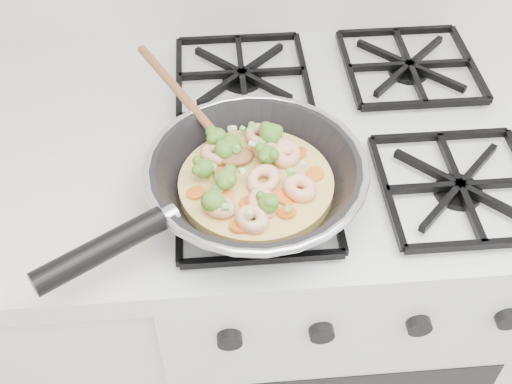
{
  "coord_description": "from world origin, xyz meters",
  "views": [
    {
      "loc": [
        -0.2,
        0.92,
        1.6
      ],
      "look_at": [
        -0.15,
        1.55,
        0.93
      ],
      "focal_mm": 45.31,
      "sensor_mm": 36.0,
      "label": 1
    }
  ],
  "objects": [
    {
      "name": "skillet",
      "position": [
        -0.16,
        1.55,
        0.96
      ],
      "size": [
        0.44,
        0.44,
        0.1
      ],
      "rotation": [
        0.0,
        0.0,
        -0.22
      ],
      "color": "black",
      "rests_on": "stove"
    },
    {
      "name": "stove",
      "position": [
        0.0,
        1.7,
        0.46
      ],
      "size": [
        0.6,
        0.6,
        0.92
      ],
      "color": "silver",
      "rests_on": "ground"
    }
  ]
}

